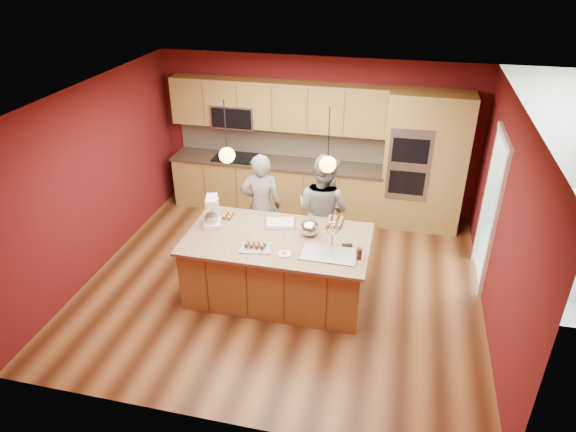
% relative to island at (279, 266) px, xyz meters
% --- Properties ---
extents(floor, '(5.50, 5.50, 0.00)m').
position_rel_island_xyz_m(floor, '(-0.01, 0.25, -0.46)').
color(floor, '#41200F').
rests_on(floor, ground).
extents(ceiling, '(5.50, 5.50, 0.00)m').
position_rel_island_xyz_m(ceiling, '(-0.01, 0.25, 2.24)').
color(ceiling, white).
rests_on(ceiling, ground).
extents(wall_back, '(5.50, 0.00, 5.50)m').
position_rel_island_xyz_m(wall_back, '(-0.01, 2.75, 0.89)').
color(wall_back, '#561113').
rests_on(wall_back, ground).
extents(wall_front, '(5.50, 0.00, 5.50)m').
position_rel_island_xyz_m(wall_front, '(-0.01, -2.25, 0.89)').
color(wall_front, '#561113').
rests_on(wall_front, ground).
extents(wall_left, '(0.00, 5.00, 5.00)m').
position_rel_island_xyz_m(wall_left, '(-2.76, 0.25, 0.89)').
color(wall_left, '#561113').
rests_on(wall_left, ground).
extents(wall_right, '(0.00, 5.00, 5.00)m').
position_rel_island_xyz_m(wall_right, '(2.74, 0.25, 0.89)').
color(wall_right, '#561113').
rests_on(wall_right, ground).
extents(cabinet_run, '(3.74, 0.64, 2.30)m').
position_rel_island_xyz_m(cabinet_run, '(-0.69, 2.50, 0.53)').
color(cabinet_run, olive).
rests_on(cabinet_run, floor).
extents(oven_column, '(1.30, 0.62, 2.30)m').
position_rel_island_xyz_m(oven_column, '(1.84, 2.45, 0.69)').
color(oven_column, olive).
rests_on(oven_column, floor).
extents(doorway_trim, '(0.08, 1.11, 2.20)m').
position_rel_island_xyz_m(doorway_trim, '(2.72, 1.05, 0.59)').
color(doorway_trim, white).
rests_on(doorway_trim, wall_right).
extents(pendant_left, '(0.20, 0.20, 0.80)m').
position_rel_island_xyz_m(pendant_left, '(-0.65, 0.00, 1.55)').
color(pendant_left, black).
rests_on(pendant_left, ceiling).
extents(pendant_right, '(0.20, 0.20, 0.80)m').
position_rel_island_xyz_m(pendant_right, '(0.62, 0.00, 1.55)').
color(pendant_right, black).
rests_on(pendant_right, ceiling).
extents(island, '(2.43, 1.36, 1.27)m').
position_rel_island_xyz_m(island, '(0.00, 0.00, 0.00)').
color(island, olive).
rests_on(island, floor).
extents(person_left, '(0.68, 0.51, 1.67)m').
position_rel_island_xyz_m(person_left, '(-0.50, 0.94, 0.37)').
color(person_left, black).
rests_on(person_left, floor).
extents(person_right, '(1.04, 0.94, 1.74)m').
position_rel_island_xyz_m(person_right, '(0.43, 0.94, 0.41)').
color(person_right, slate).
rests_on(person_right, floor).
extents(stand_mixer, '(0.29, 0.35, 0.42)m').
position_rel_island_xyz_m(stand_mixer, '(-0.96, 0.14, 0.62)').
color(stand_mixer, white).
rests_on(stand_mixer, island).
extents(sheet_cake, '(0.49, 0.40, 0.05)m').
position_rel_island_xyz_m(sheet_cake, '(-0.06, 0.35, 0.46)').
color(sheet_cake, silver).
rests_on(sheet_cake, island).
extents(cooling_rack, '(0.44, 0.35, 0.02)m').
position_rel_island_xyz_m(cooling_rack, '(-0.22, -0.31, 0.45)').
color(cooling_rack, '#ADB0B4').
rests_on(cooling_rack, island).
extents(mixing_bowl, '(0.25, 0.25, 0.22)m').
position_rel_island_xyz_m(mixing_bowl, '(0.38, 0.18, 0.54)').
color(mixing_bowl, silver).
rests_on(mixing_bowl, island).
extents(plate, '(0.17, 0.17, 0.01)m').
position_rel_island_xyz_m(plate, '(0.17, -0.37, 0.44)').
color(plate, silver).
rests_on(plate, island).
extents(tumbler, '(0.07, 0.07, 0.14)m').
position_rel_island_xyz_m(tumbler, '(1.08, -0.25, 0.51)').
color(tumbler, '#361F13').
rests_on(tumbler, island).
extents(phone, '(0.14, 0.10, 0.01)m').
position_rel_island_xyz_m(phone, '(0.91, 0.02, 0.44)').
color(phone, black).
rests_on(phone, island).
extents(cupcakes_left, '(0.15, 0.23, 0.07)m').
position_rel_island_xyz_m(cupcakes_left, '(-0.84, 0.40, 0.47)').
color(cupcakes_left, '#C5824A').
rests_on(cupcakes_left, island).
extents(cupcakes_rack, '(0.28, 0.14, 0.06)m').
position_rel_island_xyz_m(cupcakes_rack, '(-0.23, -0.29, 0.49)').
color(cupcakes_rack, '#C5824A').
rests_on(cupcakes_rack, island).
extents(cupcakes_right, '(0.24, 0.32, 0.07)m').
position_rel_island_xyz_m(cupcakes_right, '(0.66, 0.53, 0.47)').
color(cupcakes_right, '#C5824A').
rests_on(cupcakes_right, island).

